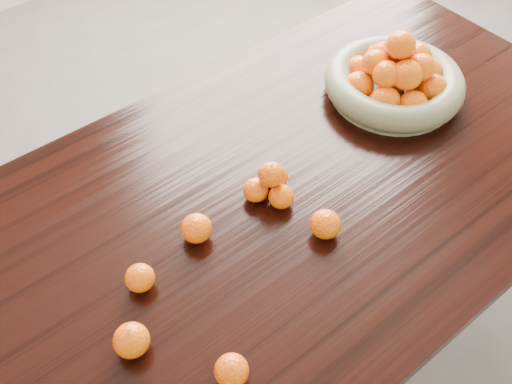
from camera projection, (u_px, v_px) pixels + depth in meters
ground at (262, 343)px, 1.92m from camera, size 5.00×5.00×0.00m
dining_table at (264, 224)px, 1.41m from camera, size 2.00×1.00×0.75m
fruit_bowl at (395, 79)px, 1.56m from camera, size 0.38×0.38×0.20m
orange_pyramid at (271, 184)px, 1.33m from camera, size 0.12×0.12×0.10m
loose_orange_0 at (131, 340)px, 1.08m from camera, size 0.07×0.07×0.07m
loose_orange_1 at (232, 371)px, 1.04m from camera, size 0.07×0.07×0.06m
loose_orange_2 at (326, 224)px, 1.26m from camera, size 0.07×0.07×0.06m
loose_orange_3 at (140, 278)px, 1.17m from camera, size 0.06×0.06×0.06m
loose_orange_4 at (196, 228)px, 1.25m from camera, size 0.07×0.07×0.06m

